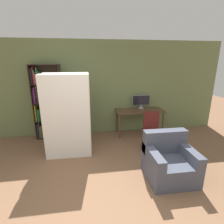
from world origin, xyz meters
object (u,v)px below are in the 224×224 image
at_px(monitor, 141,101).
at_px(mattress_near, 67,118).
at_px(office_chair, 152,134).
at_px(armchair, 169,161).
at_px(bookshelf, 44,103).
at_px(mattress_far, 69,113).

height_order(monitor, mattress_near, mattress_near).
relative_size(office_chair, armchair, 1.07).
xyz_separation_m(office_chair, bookshelf, (-2.75, 1.05, 0.65)).
height_order(mattress_near, armchair, mattress_near).
bearing_deg(mattress_near, office_chair, 4.49).
relative_size(monitor, mattress_near, 0.28).
xyz_separation_m(monitor, bookshelf, (-2.79, -0.02, 0.04)).
bearing_deg(mattress_near, mattress_far, 90.00).
distance_m(mattress_near, mattress_far, 0.40).
height_order(office_chair, mattress_far, mattress_far).
bearing_deg(office_chair, monitor, 88.01).
bearing_deg(mattress_far, office_chair, -6.76).
xyz_separation_m(mattress_far, armchair, (1.93, -1.43, -0.62)).
distance_m(office_chair, bookshelf, 3.02).
relative_size(monitor, bookshelf, 0.26).
xyz_separation_m(bookshelf, armchair, (2.65, -2.24, -0.69)).
bearing_deg(mattress_near, monitor, 30.84).
distance_m(monitor, mattress_far, 2.23).
bearing_deg(monitor, mattress_near, -149.16).
xyz_separation_m(office_chair, mattress_near, (-2.03, -0.16, 0.58)).
bearing_deg(mattress_near, armchair, -28.11).
relative_size(office_chair, mattress_far, 0.48).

